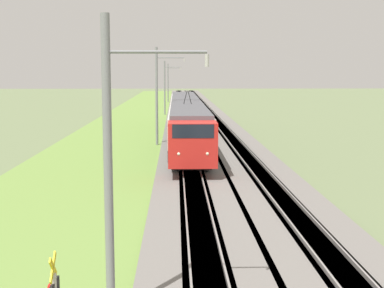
{
  "coord_description": "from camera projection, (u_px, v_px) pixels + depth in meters",
  "views": [
    {
      "loc": [
        -7.97,
        0.95,
        6.4
      ],
      "look_at": [
        23.5,
        0.0,
        2.15
      ],
      "focal_mm": 50.0,
      "sensor_mm": 36.0,
      "label": 1
    }
  ],
  "objects": [
    {
      "name": "ballast_main",
      "position": [
        185.0,
        130.0,
        58.29
      ],
      "size": [
        240.0,
        4.4,
        0.3
      ],
      "color": "slate",
      "rests_on": "ground"
    },
    {
      "name": "ballast_adjacent",
      "position": [
        223.0,
        130.0,
        58.41
      ],
      "size": [
        240.0,
        4.4,
        0.3
      ],
      "color": "slate",
      "rests_on": "ground"
    },
    {
      "name": "track_main",
      "position": [
        185.0,
        130.0,
        58.29
      ],
      "size": [
        240.0,
        1.57,
        0.45
      ],
      "color": "#4C4238",
      "rests_on": "ground"
    },
    {
      "name": "track_adjacent",
      "position": [
        223.0,
        129.0,
        58.41
      ],
      "size": [
        240.0,
        1.57,
        0.45
      ],
      "color": "#4C4238",
      "rests_on": "ground"
    },
    {
      "name": "grass_verge",
      "position": [
        128.0,
        131.0,
        58.12
      ],
      "size": [
        240.0,
        11.05,
        0.12
      ],
      "color": "olive",
      "rests_on": "ground"
    },
    {
      "name": "passenger_train",
      "position": [
        186.0,
        116.0,
        50.66
      ],
      "size": [
        41.69,
        2.94,
        4.9
      ],
      "rotation": [
        0.0,
        0.0,
        3.14
      ],
      "color": "red",
      "rests_on": "ground"
    },
    {
      "name": "catenary_mast_near",
      "position": [
        111.0,
        170.0,
        12.99
      ],
      "size": [
        0.22,
        2.56,
        7.77
      ],
      "color": "slate",
      "rests_on": "ground"
    },
    {
      "name": "catenary_mast_mid",
      "position": [
        157.0,
        95.0,
        45.92
      ],
      "size": [
        0.22,
        2.56,
        8.52
      ],
      "color": "slate",
      "rests_on": "ground"
    },
    {
      "name": "catenary_mast_far",
      "position": [
        165.0,
        87.0,
        78.94
      ],
      "size": [
        0.22,
        2.56,
        8.03
      ],
      "color": "slate",
      "rests_on": "ground"
    },
    {
      "name": "catenary_mast_distant",
      "position": [
        168.0,
        83.0,
        111.91
      ],
      "size": [
        0.22,
        2.56,
        8.12
      ],
      "color": "slate",
      "rests_on": "ground"
    }
  ]
}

